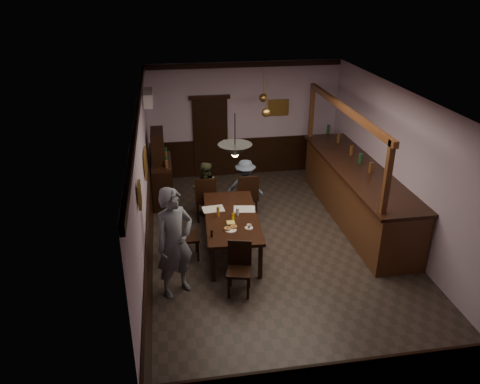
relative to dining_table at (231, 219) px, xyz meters
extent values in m
cube|color=#2D2621|center=(0.90, -0.17, -0.69)|extent=(5.00, 8.00, 0.01)
cube|color=white|center=(0.90, -0.17, 2.31)|extent=(5.00, 8.00, 0.01)
cube|color=#BFA4BF|center=(0.90, 3.83, 0.81)|extent=(5.00, 0.01, 3.00)
cube|color=#BFA4BF|center=(0.90, -4.17, 0.81)|extent=(5.00, 0.01, 3.00)
cube|color=#BFA4BF|center=(-1.60, -0.17, 0.81)|extent=(0.01, 8.00, 3.00)
cube|color=#BFA4BF|center=(3.40, -0.17, 0.81)|extent=(0.01, 8.00, 3.00)
cube|color=black|center=(0.00, 0.00, 0.03)|extent=(1.12, 2.25, 0.06)
cube|color=black|center=(-0.48, -0.99, -0.34)|extent=(0.07, 0.07, 0.69)
cube|color=black|center=(0.36, -1.04, -0.34)|extent=(0.07, 0.07, 0.69)
cube|color=black|center=(-0.36, 1.04, -0.34)|extent=(0.07, 0.07, 0.69)
cube|color=black|center=(0.48, 0.99, -0.34)|extent=(0.07, 0.07, 0.69)
cube|color=black|center=(-0.37, 1.37, -0.20)|extent=(0.47, 0.47, 0.05)
cube|color=black|center=(-0.38, 1.17, 0.09)|extent=(0.46, 0.06, 0.54)
cube|color=black|center=(-0.18, 1.55, -0.45)|extent=(0.04, 0.04, 0.47)
cube|color=black|center=(-0.55, 1.56, -0.45)|extent=(0.04, 0.04, 0.47)
cube|color=black|center=(-0.20, 1.18, -0.45)|extent=(0.04, 0.04, 0.47)
cube|color=black|center=(-0.56, 1.20, -0.45)|extent=(0.04, 0.04, 0.47)
cube|color=black|center=(0.53, 1.32, -0.19)|extent=(0.48, 0.48, 0.05)
cube|color=black|center=(0.53, 1.11, 0.10)|extent=(0.46, 0.06, 0.55)
cube|color=black|center=(0.70, 1.51, -0.45)|extent=(0.04, 0.04, 0.47)
cube|color=black|center=(0.33, 1.50, -0.45)|extent=(0.04, 0.04, 0.47)
cube|color=black|center=(0.72, 1.14, -0.45)|extent=(0.04, 0.04, 0.47)
cube|color=black|center=(0.35, 1.13, -0.45)|extent=(0.04, 0.04, 0.47)
cube|color=black|center=(-0.08, -1.40, -0.26)|extent=(0.48, 0.48, 0.05)
cube|color=black|center=(-0.04, -1.22, 0.00)|extent=(0.40, 0.13, 0.48)
cube|color=black|center=(-0.27, -1.52, -0.48)|extent=(0.04, 0.04, 0.41)
cube|color=black|center=(0.04, -1.59, -0.48)|extent=(0.04, 0.04, 0.41)
cube|color=black|center=(-0.20, -1.20, -0.48)|extent=(0.04, 0.04, 0.41)
cube|color=black|center=(0.12, -1.28, -0.48)|extent=(0.04, 0.04, 0.41)
cube|color=black|center=(-0.86, -0.15, -0.24)|extent=(0.42, 0.42, 0.05)
cube|color=black|center=(-1.05, -0.16, 0.02)|extent=(0.05, 0.41, 0.49)
cube|color=black|center=(-0.69, -0.32, -0.47)|extent=(0.04, 0.04, 0.42)
cube|color=black|center=(-0.70, 0.02, -0.47)|extent=(0.04, 0.04, 0.42)
cube|color=black|center=(-1.02, -0.32, -0.47)|extent=(0.04, 0.04, 0.42)
cube|color=black|center=(-1.03, 0.01, -0.47)|extent=(0.04, 0.04, 0.42)
imported|color=slate|center=(-1.12, -1.19, 0.29)|extent=(0.85, 0.78, 1.95)
imported|color=#3F4429|center=(-0.36, 1.57, -0.05)|extent=(0.68, 0.57, 1.27)
imported|color=#4E5B70|center=(0.54, 1.52, -0.05)|extent=(0.93, 0.71, 1.28)
cube|color=silver|center=(-0.32, 0.33, 0.07)|extent=(0.44, 0.33, 0.01)
cube|color=silver|center=(0.29, 0.23, 0.07)|extent=(0.46, 0.36, 0.01)
cube|color=#E0CA52|center=(-0.05, -0.25, 0.07)|extent=(0.16, 0.16, 0.00)
cylinder|color=white|center=(0.25, -0.53, 0.07)|extent=(0.15, 0.15, 0.01)
imported|color=white|center=(0.25, -0.54, 0.11)|extent=(0.08, 0.08, 0.07)
cylinder|color=white|center=(-0.10, -0.55, 0.07)|extent=(0.22, 0.22, 0.01)
torus|color=#C68C47|center=(-0.15, -0.54, 0.10)|extent=(0.13, 0.13, 0.04)
torus|color=#C68C47|center=(-0.03, -0.49, 0.10)|extent=(0.13, 0.13, 0.04)
cylinder|color=yellow|center=(0.02, -0.14, 0.12)|extent=(0.07, 0.07, 0.12)
cylinder|color=#BF721E|center=(-0.25, 0.03, 0.16)|extent=(0.06, 0.06, 0.20)
cylinder|color=silver|center=(0.12, 0.02, 0.14)|extent=(0.06, 0.06, 0.15)
cylinder|color=black|center=(-0.46, -0.72, 0.13)|extent=(0.04, 0.04, 0.14)
cube|color=black|center=(-1.30, 2.46, -0.21)|extent=(0.47, 1.32, 0.94)
cube|color=black|center=(-1.30, 2.46, 0.30)|extent=(0.45, 1.27, 0.08)
cube|color=black|center=(-1.35, 2.46, 0.68)|extent=(0.28, 0.85, 0.75)
cube|color=#462412|center=(2.90, 0.86, -0.10)|extent=(0.96, 4.47, 1.17)
cube|color=black|center=(2.88, 0.86, 0.51)|extent=(1.06, 4.58, 0.06)
cube|color=#462412|center=(2.47, 0.86, 1.82)|extent=(0.10, 4.36, 0.12)
cube|color=#462412|center=(2.47, -1.27, 1.18)|extent=(0.10, 0.10, 1.38)
cube|color=#462412|center=(2.47, 2.99, 1.18)|extent=(0.10, 0.10, 1.38)
cube|color=black|center=(0.00, 3.78, 0.36)|extent=(0.90, 0.06, 2.10)
cube|color=white|center=(-1.48, 2.73, 1.76)|extent=(0.20, 0.85, 0.30)
cube|color=olive|center=(-1.56, -1.77, 1.46)|extent=(0.04, 0.28, 0.36)
cube|color=olive|center=(-1.56, 0.63, 1.01)|extent=(0.04, 0.62, 0.48)
cube|color=olive|center=(1.80, 3.79, 1.11)|extent=(0.55, 0.04, 0.42)
cylinder|color=black|center=(-0.04, -0.80, 2.00)|extent=(0.02, 0.02, 0.63)
cone|color=black|center=(-0.04, -0.80, 1.69)|extent=(0.56, 0.56, 0.22)
sphere|color=#FFD88C|center=(-0.04, -0.80, 1.64)|extent=(0.12, 0.12, 0.12)
cylinder|color=#BF8C3F|center=(1.00, 1.63, 1.96)|extent=(0.02, 0.02, 0.70)
cone|color=#BF8C3F|center=(1.00, 1.63, 1.61)|extent=(0.20, 0.20, 0.22)
sphere|color=#FFD88C|center=(1.00, 1.63, 1.56)|extent=(0.12, 0.12, 0.12)
cylinder|color=#BF8C3F|center=(1.20, 2.90, 1.96)|extent=(0.02, 0.02, 0.70)
cone|color=#BF8C3F|center=(1.20, 2.90, 1.61)|extent=(0.20, 0.20, 0.22)
sphere|color=#FFD88C|center=(1.20, 2.90, 1.56)|extent=(0.12, 0.12, 0.12)
camera|label=1|loc=(-1.12, -7.87, 4.31)|focal=35.00mm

